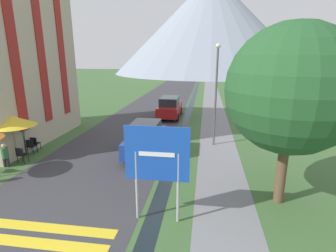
{
  "coord_description": "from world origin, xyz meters",
  "views": [
    {
      "loc": [
        2.77,
        -2.7,
        5.3
      ],
      "look_at": [
        0.93,
        10.0,
        1.83
      ],
      "focal_mm": 28.0,
      "sensor_mm": 36.0,
      "label": 1
    }
  ],
  "objects_px": {
    "parked_car_far": "(170,107)",
    "cafe_chair_far_left": "(31,145)",
    "cafe_chair_far_right": "(35,143)",
    "streetlamp": "(216,88)",
    "cafe_umbrella_middle_yellow": "(12,121)",
    "cafe_chair_middle": "(21,154)",
    "tree_by_path": "(292,90)",
    "road_sign": "(157,161)",
    "hotel_building": "(1,46)",
    "person_seated_far": "(5,154)",
    "parked_car_near": "(146,138)",
    "person_standing_terrace": "(21,136)"
  },
  "relations": [
    {
      "from": "cafe_chair_far_left",
      "to": "person_standing_terrace",
      "type": "bearing_deg",
      "value": -161.06
    },
    {
      "from": "hotel_building",
      "to": "parked_car_near",
      "type": "xyz_separation_m",
      "value": [
        8.99,
        -1.39,
        -4.95
      ]
    },
    {
      "from": "cafe_chair_far_left",
      "to": "cafe_chair_middle",
      "type": "height_order",
      "value": "same"
    },
    {
      "from": "hotel_building",
      "to": "parked_car_near",
      "type": "relative_size",
      "value": 2.63
    },
    {
      "from": "cafe_chair_far_right",
      "to": "streetlamp",
      "type": "distance_m",
      "value": 10.86
    },
    {
      "from": "parked_car_far",
      "to": "cafe_chair_far_right",
      "type": "xyz_separation_m",
      "value": [
        -6.43,
        -9.55,
        -0.4
      ]
    },
    {
      "from": "parked_car_far",
      "to": "cafe_chair_far_left",
      "type": "xyz_separation_m",
      "value": [
        -6.34,
        -9.99,
        -0.4
      ]
    },
    {
      "from": "tree_by_path",
      "to": "hotel_building",
      "type": "bearing_deg",
      "value": 160.13
    },
    {
      "from": "tree_by_path",
      "to": "cafe_chair_far_left",
      "type": "bearing_deg",
      "value": 165.72
    },
    {
      "from": "hotel_building",
      "to": "cafe_chair_far_left",
      "type": "relative_size",
      "value": 12.76
    },
    {
      "from": "cafe_chair_middle",
      "to": "cafe_umbrella_middle_yellow",
      "type": "distance_m",
      "value": 1.73
    },
    {
      "from": "road_sign",
      "to": "cafe_chair_far_left",
      "type": "height_order",
      "value": "road_sign"
    },
    {
      "from": "cafe_chair_middle",
      "to": "cafe_umbrella_middle_yellow",
      "type": "xyz_separation_m",
      "value": [
        -0.55,
        0.42,
        1.58
      ]
    },
    {
      "from": "cafe_chair_far_right",
      "to": "streetlamp",
      "type": "xyz_separation_m",
      "value": [
        10.1,
        2.64,
        2.96
      ]
    },
    {
      "from": "parked_car_far",
      "to": "cafe_chair_far_right",
      "type": "bearing_deg",
      "value": -123.96
    },
    {
      "from": "cafe_chair_middle",
      "to": "streetlamp",
      "type": "distance_m",
      "value": 11.0
    },
    {
      "from": "road_sign",
      "to": "cafe_chair_far_left",
      "type": "relative_size",
      "value": 3.8
    },
    {
      "from": "person_seated_far",
      "to": "road_sign",
      "type": "bearing_deg",
      "value": -21.24
    },
    {
      "from": "hotel_building",
      "to": "streetlamp",
      "type": "distance_m",
      "value": 12.99
    },
    {
      "from": "cafe_umbrella_middle_yellow",
      "to": "cafe_chair_far_right",
      "type": "bearing_deg",
      "value": 85.23
    },
    {
      "from": "cafe_chair_far_left",
      "to": "cafe_chair_far_right",
      "type": "relative_size",
      "value": 1.0
    },
    {
      "from": "road_sign",
      "to": "person_seated_far",
      "type": "relative_size",
      "value": 2.7
    },
    {
      "from": "parked_car_far",
      "to": "person_seated_far",
      "type": "xyz_separation_m",
      "value": [
        -6.46,
        -11.75,
        -0.25
      ]
    },
    {
      "from": "person_standing_terrace",
      "to": "streetlamp",
      "type": "distance_m",
      "value": 11.14
    },
    {
      "from": "road_sign",
      "to": "tree_by_path",
      "type": "height_order",
      "value": "tree_by_path"
    },
    {
      "from": "streetlamp",
      "to": "cafe_chair_middle",
      "type": "bearing_deg",
      "value": -155.74
    },
    {
      "from": "road_sign",
      "to": "cafe_chair_far_right",
      "type": "bearing_deg",
      "value": 146.49
    },
    {
      "from": "cafe_chair_far_left",
      "to": "tree_by_path",
      "type": "xyz_separation_m",
      "value": [
        12.27,
        -3.12,
        3.68
      ]
    },
    {
      "from": "hotel_building",
      "to": "cafe_chair_far_left",
      "type": "height_order",
      "value": "hotel_building"
    },
    {
      "from": "cafe_chair_far_left",
      "to": "streetlamp",
      "type": "distance_m",
      "value": 10.89
    },
    {
      "from": "streetlamp",
      "to": "person_seated_far",
      "type": "bearing_deg",
      "value": -154.46
    },
    {
      "from": "person_standing_terrace",
      "to": "hotel_building",
      "type": "bearing_deg",
      "value": 134.06
    },
    {
      "from": "road_sign",
      "to": "tree_by_path",
      "type": "xyz_separation_m",
      "value": [
        4.28,
        1.79,
        2.08
      ]
    },
    {
      "from": "cafe_chair_far_left",
      "to": "cafe_chair_far_right",
      "type": "bearing_deg",
      "value": 101.66
    },
    {
      "from": "cafe_chair_far_left",
      "to": "person_standing_terrace",
      "type": "relative_size",
      "value": 0.45
    },
    {
      "from": "person_seated_far",
      "to": "tree_by_path",
      "type": "distance_m",
      "value": 12.96
    },
    {
      "from": "streetlamp",
      "to": "tree_by_path",
      "type": "height_order",
      "value": "tree_by_path"
    },
    {
      "from": "hotel_building",
      "to": "person_seated_far",
      "type": "height_order",
      "value": "hotel_building"
    },
    {
      "from": "parked_car_near",
      "to": "cafe_chair_far_right",
      "type": "xyz_separation_m",
      "value": [
        -6.35,
        -0.47,
        -0.4
      ]
    },
    {
      "from": "tree_by_path",
      "to": "cafe_umbrella_middle_yellow",
      "type": "bearing_deg",
      "value": 169.63
    },
    {
      "from": "parked_car_far",
      "to": "cafe_chair_far_right",
      "type": "height_order",
      "value": "parked_car_far"
    },
    {
      "from": "cafe_chair_far_left",
      "to": "cafe_chair_middle",
      "type": "xyz_separation_m",
      "value": [
        0.36,
        -1.27,
        0.0
      ]
    },
    {
      "from": "parked_car_far",
      "to": "cafe_chair_far_left",
      "type": "distance_m",
      "value": 11.84
    },
    {
      "from": "hotel_building",
      "to": "parked_car_near",
      "type": "distance_m",
      "value": 10.36
    },
    {
      "from": "road_sign",
      "to": "cafe_chair_middle",
      "type": "distance_m",
      "value": 8.61
    },
    {
      "from": "road_sign",
      "to": "parked_car_near",
      "type": "distance_m",
      "value": 6.19
    },
    {
      "from": "cafe_chair_far_left",
      "to": "cafe_umbrella_middle_yellow",
      "type": "distance_m",
      "value": 1.8
    },
    {
      "from": "person_standing_terrace",
      "to": "streetlamp",
      "type": "relative_size",
      "value": 0.31
    },
    {
      "from": "road_sign",
      "to": "person_standing_terrace",
      "type": "xyz_separation_m",
      "value": [
        -8.38,
        4.78,
        -1.01
      ]
    },
    {
      "from": "cafe_umbrella_middle_yellow",
      "to": "streetlamp",
      "type": "bearing_deg",
      "value": 21.04
    }
  ]
}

